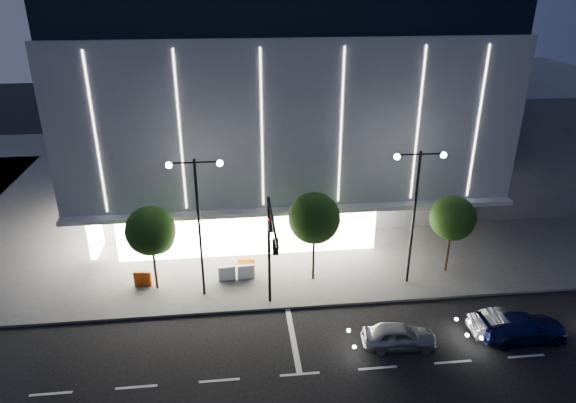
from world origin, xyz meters
The scene contains 17 objects.
ground centered at (0.00, 0.00, 0.00)m, with size 160.00×160.00×0.00m, color black.
sidewalk_museum centered at (5.00, 24.00, 0.07)m, with size 70.00×40.00×0.15m, color #474747.
museum centered at (2.98, 22.31, 9.27)m, with size 30.00×25.80×18.00m.
annex_building centered at (26.00, 24.00, 5.00)m, with size 16.00×20.00×10.00m, color #4C4C51.
traffic_mast centered at (1.00, 3.34, 5.03)m, with size 0.33×5.89×7.07m.
street_lamp_west centered at (-3.00, 6.00, 5.96)m, with size 3.16×0.36×9.00m.
street_lamp_east centered at (10.00, 6.00, 5.96)m, with size 3.16×0.36×9.00m.
tree_left centered at (-5.97, 7.02, 4.03)m, with size 3.02×3.02×5.72m.
tree_mid centered at (4.03, 7.02, 4.33)m, with size 3.25×3.25×6.15m.
tree_right centered at (13.03, 7.02, 3.88)m, with size 2.91×2.91×5.51m.
car_lead centered at (7.55, 0.03, 0.68)m, with size 1.60×3.97×1.35m, color #989A9F.
car_second centered at (13.80, 0.30, 0.69)m, with size 1.47×4.22×1.39m, color #94969B.
car_third centered at (14.50, -0.03, 0.71)m, with size 1.99×4.89×1.42m, color #151950.
barrier_a centered at (-6.91, 7.38, 0.65)m, with size 1.10×0.25×1.00m, color #DC470C.
barrier_b centered at (-1.59, 7.45, 0.65)m, with size 1.10×0.25×1.00m, color white.
barrier_c centered at (-0.29, 8.26, 0.65)m, with size 1.10×0.25×1.00m, color orange.
barrier_d centered at (-0.35, 7.47, 0.65)m, with size 1.10×0.25×1.00m, color white.
Camera 1 is at (-0.79, -21.34, 18.27)m, focal length 32.00 mm.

